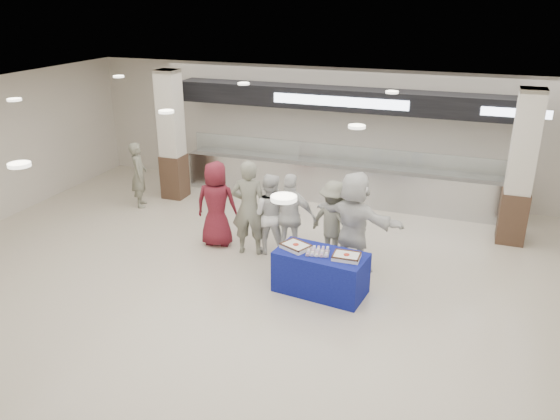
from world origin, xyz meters
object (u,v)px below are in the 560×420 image
at_px(soldier_a, 249,208).
at_px(chef_short, 291,216).
at_px(sheet_cake_left, 296,246).
at_px(civilian_white, 354,222).
at_px(chef_tall, 269,214).
at_px(display_table, 321,272).
at_px(cupcake_tray, 318,252).
at_px(soldier_bg, 139,175).
at_px(sheet_cake_right, 346,256).
at_px(soldier_b, 334,222).
at_px(civilian_maroon, 217,204).

xyz_separation_m(soldier_a, chef_short, (0.83, 0.10, -0.11)).
xyz_separation_m(sheet_cake_left, civilian_white, (0.80, 0.98, 0.17)).
bearing_deg(chef_tall, display_table, 130.73).
xyz_separation_m(cupcake_tray, civilian_white, (0.39, 1.03, 0.19)).
distance_m(soldier_a, soldier_bg, 3.84).
bearing_deg(cupcake_tray, sheet_cake_left, 172.65).
bearing_deg(soldier_a, cupcake_tray, 136.36).
distance_m(display_table, chef_tall, 1.91).
bearing_deg(civilian_white, sheet_cake_right, 113.65).
height_order(sheet_cake_left, chef_short, chef_short).
xyz_separation_m(chef_short, soldier_bg, (-4.36, 1.40, -0.06)).
distance_m(cupcake_tray, soldier_b, 1.27).
xyz_separation_m(sheet_cake_right, soldier_b, (-0.55, 1.30, 0.02)).
relative_size(sheet_cake_right, cupcake_tray, 1.06).
height_order(sheet_cake_right, civilian_white, civilian_white).
relative_size(chef_tall, soldier_b, 1.01).
relative_size(sheet_cake_right, chef_tall, 0.28).
relative_size(civilian_maroon, chef_tall, 1.08).
bearing_deg(soldier_b, soldier_a, 30.22).
bearing_deg(sheet_cake_right, soldier_bg, 155.77).
xyz_separation_m(chef_short, civilian_white, (1.27, -0.13, 0.11)).
relative_size(chef_tall, soldier_bg, 1.03).
relative_size(cupcake_tray, soldier_bg, 0.27).
xyz_separation_m(chef_tall, chef_short, (0.48, -0.08, 0.04)).
distance_m(chef_short, soldier_bg, 4.58).
bearing_deg(soldier_bg, civilian_maroon, -145.88).
height_order(soldier_a, soldier_b, soldier_a).
relative_size(soldier_a, chef_short, 1.12).
bearing_deg(cupcake_tray, display_table, 32.29).
bearing_deg(civilian_maroon, soldier_bg, -34.09).
height_order(soldier_a, chef_tall, soldier_a).
height_order(civilian_maroon, soldier_a, soldier_a).
height_order(sheet_cake_left, soldier_a, soldier_a).
distance_m(cupcake_tray, chef_tall, 1.84).
relative_size(sheet_cake_left, chef_short, 0.33).
xyz_separation_m(sheet_cake_right, chef_short, (-1.39, 1.19, 0.06)).
bearing_deg(soldier_a, sheet_cake_left, 130.41).
bearing_deg(chef_tall, chef_short, 161.40).
relative_size(chef_tall, chef_short, 0.96).
bearing_deg(soldier_a, display_table, 137.96).
bearing_deg(sheet_cake_right, sheet_cake_left, 174.91).
height_order(sheet_cake_right, soldier_bg, soldier_bg).
bearing_deg(chef_short, soldier_a, 7.24).
bearing_deg(cupcake_tray, soldier_bg, 153.98).
height_order(sheet_cake_left, civilian_white, civilian_white).
height_order(soldier_a, civilian_white, civilian_white).
distance_m(cupcake_tray, civilian_maroon, 2.77).
relative_size(display_table, soldier_b, 0.95).
bearing_deg(chef_tall, soldier_a, 18.46).
distance_m(cupcake_tray, civilian_white, 1.12).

